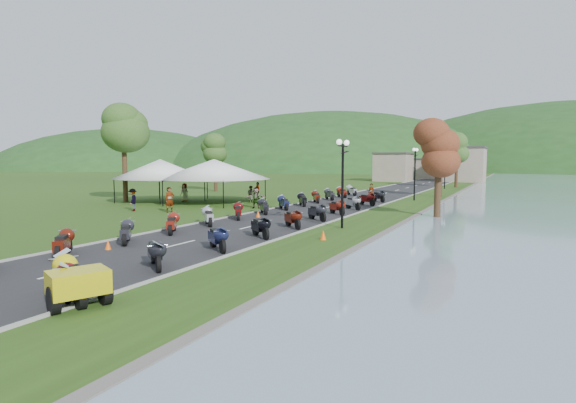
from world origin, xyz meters
The scene contains 14 objects.
road centered at (0.00, 40.00, 0.01)m, with size 7.00×120.00×0.02m, color #28282A.
hills_backdrop centered at (0.00, 200.00, 0.00)m, with size 360.00×120.00×76.00m, color #285621, non-canonical shape.
far_building centered at (-2.00, 85.00, 2.50)m, with size 18.00×16.00×5.00m, color gray.
yellow_trike centered at (3.00, 2.00, 0.63)m, with size 2.75×1.72×1.26m, color yellow, non-canonical shape.
moto_row_left centered at (-2.45, 17.05, 0.55)m, with size 2.60×50.78×1.10m, color #331411, non-canonical shape.
moto_row_right centered at (2.31, 18.70, 0.55)m, with size 2.60×35.11×1.10m, color #331411, non-canonical shape.
vendor_tent_main centered at (-10.76, 27.21, 2.00)m, with size 6.79×6.79×4.00m, color white, non-canonical shape.
vendor_tent_side centered at (-15.71, 25.63, 2.00)m, with size 5.74×5.74×4.00m, color white, non-canonical shape.
tree_park_left centered at (-18.61, 24.10, 5.64)m, with size 4.06×4.06×11.28m, color #416A28, non-canonical shape.
tree_lakeside centered at (8.99, 25.94, 3.66)m, with size 2.64×2.64×7.33m, color #416A28, non-canonical shape.
pedestrian_a centered at (-9.20, 19.55, 0.00)m, with size 0.70×0.51×1.91m, color slate.
pedestrian_b centered at (-8.13, 29.25, 0.00)m, with size 0.75×0.41×1.54m, color slate.
pedestrian_c centered at (-12.36, 18.97, 0.00)m, with size 1.12×0.46×1.74m, color slate.
traffic_cone_near centered at (-1.92, 7.51, 0.22)m, with size 0.28×0.28×0.44m, color #F2590C.
Camera 1 is at (13.85, -6.06, 3.90)m, focal length 28.00 mm.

